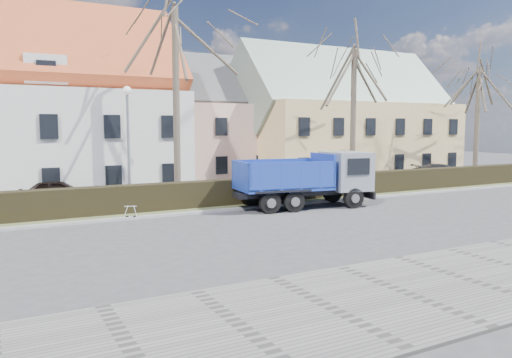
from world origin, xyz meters
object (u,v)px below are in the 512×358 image
streetlight (129,148)px  cart_frame (126,212)px  parked_car_b (442,172)px  dump_truck (300,179)px  parked_car_a (58,191)px

streetlight → cart_frame: streetlight is taller
parked_car_b → streetlight: bearing=116.3°
dump_truck → parked_car_b: size_ratio=1.63×
dump_truck → parked_car_a: size_ratio=1.87×
streetlight → cart_frame: (-0.78, -2.33, -2.70)m
parked_car_a → parked_car_b: bearing=-81.9°
dump_truck → cart_frame: 8.69m
dump_truck → parked_car_b: (16.74, 5.75, -0.80)m
streetlight → cart_frame: size_ratio=8.07×
dump_truck → streetlight: bearing=165.4°
parked_car_b → dump_truck: bearing=129.4°
streetlight → parked_car_a: bearing=124.1°
dump_truck → streetlight: streetlight is taller
streetlight → dump_truck: bearing=-22.4°
streetlight → parked_car_a: streetlight is taller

